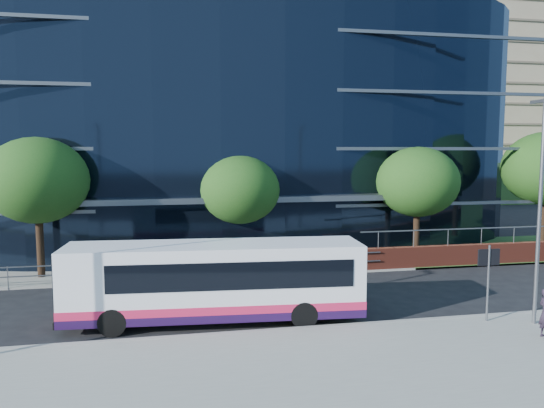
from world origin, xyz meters
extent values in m
plane|color=black|center=(0.00, 0.00, 0.00)|extent=(200.00, 200.00, 0.00)
cube|color=gray|center=(0.00, -5.00, 0.07)|extent=(80.00, 8.00, 0.15)
cube|color=gray|center=(0.00, -1.00, 0.08)|extent=(80.00, 0.25, 0.16)
cube|color=gold|center=(0.00, -0.80, 0.01)|extent=(80.00, 0.08, 0.01)
cube|color=gold|center=(0.00, -0.65, 0.01)|extent=(80.00, 0.08, 0.01)
cube|color=gray|center=(-6.00, 11.00, 0.05)|extent=(50.00, 8.00, 0.10)
cube|color=black|center=(-4.00, 24.00, 8.00)|extent=(38.00, 16.00, 16.00)
cube|color=#595E66|center=(-4.00, 9.50, 3.70)|extent=(22.00, 1.20, 0.30)
cube|color=slate|center=(-8.00, 7.00, 1.05)|extent=(24.00, 0.05, 0.05)
cube|color=slate|center=(-8.00, 7.00, 0.60)|extent=(24.00, 0.05, 0.05)
cylinder|color=slate|center=(-8.00, 7.00, 0.55)|extent=(0.04, 0.04, 1.10)
cube|color=#2D511E|center=(32.00, 56.00, 2.00)|extent=(60.00, 42.00, 4.00)
cube|color=tan|center=(32.00, 58.00, 17.00)|extent=(50.00, 12.00, 26.00)
cylinder|color=slate|center=(4.50, -1.60, 1.55)|extent=(0.08, 0.08, 2.80)
cube|color=black|center=(4.50, -1.58, 2.50)|extent=(0.85, 0.06, 0.60)
cylinder|color=black|center=(-13.00, 9.00, 1.65)|extent=(0.36, 0.36, 3.30)
ellipsoid|color=#134413|center=(-13.00, 9.00, 4.88)|extent=(4.95, 4.95, 4.21)
cylinder|color=black|center=(-3.00, 9.50, 1.43)|extent=(0.36, 0.36, 2.86)
ellipsoid|color=#134413|center=(-3.00, 9.50, 4.23)|extent=(4.29, 4.29, 3.65)
cylinder|color=black|center=(7.00, 9.00, 1.54)|extent=(0.36, 0.36, 3.08)
ellipsoid|color=#134413|center=(7.00, 9.00, 4.55)|extent=(4.62, 4.62, 3.93)
cylinder|color=black|center=(16.00, 10.00, 1.76)|extent=(0.36, 0.36, 3.52)
cylinder|color=black|center=(24.00, 40.00, 1.54)|extent=(0.36, 0.36, 3.08)
ellipsoid|color=#134413|center=(24.00, 40.00, 4.55)|extent=(4.62, 4.62, 3.93)
cylinder|color=black|center=(40.00, 42.00, 1.43)|extent=(0.36, 0.36, 2.86)
ellipsoid|color=#134413|center=(40.00, 42.00, 4.23)|extent=(4.29, 4.29, 3.65)
cylinder|color=slate|center=(6.00, -2.20, 4.15)|extent=(0.14, 0.14, 8.00)
cube|color=slate|center=(6.00, -1.85, 8.05)|extent=(0.15, 0.70, 0.12)
cube|color=white|center=(-5.18, 0.69, 1.64)|extent=(10.93, 3.27, 2.59)
cube|color=#240E3B|center=(-5.18, 0.69, 0.49)|extent=(10.95, 3.32, 0.29)
cube|color=#DC204E|center=(-5.18, 0.69, 0.78)|extent=(10.95, 3.32, 0.29)
cube|color=black|center=(-4.60, 0.64, 2.01)|extent=(8.78, 3.16, 0.98)
cube|color=black|center=(-10.58, 1.11, 1.76)|extent=(0.24, 2.10, 1.52)
cube|color=black|center=(-10.59, 1.11, 2.66)|extent=(0.25, 2.01, 0.39)
cube|color=yellow|center=(-10.61, 1.35, 2.66)|extent=(0.12, 1.08, 0.22)
cube|color=black|center=(-10.58, 1.11, 0.44)|extent=(0.28, 2.35, 0.23)
cylinder|color=black|center=(-8.78, -0.14, 0.49)|extent=(1.00, 0.37, 0.98)
cylinder|color=black|center=(-2.14, -0.66, 0.49)|extent=(1.00, 0.37, 0.98)
camera|label=1|loc=(-6.91, -18.46, 6.41)|focal=35.00mm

